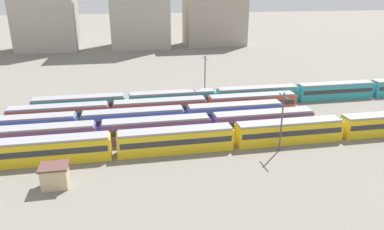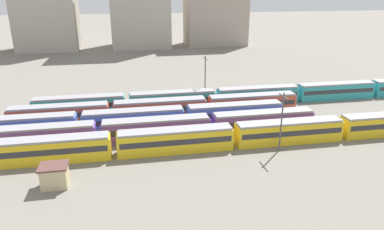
{
  "view_description": "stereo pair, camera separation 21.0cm",
  "coord_description": "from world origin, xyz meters",
  "px_view_note": "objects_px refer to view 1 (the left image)",
  "views": [
    {
      "loc": [
        10.52,
        -50.23,
        24.38
      ],
      "look_at": [
        22.23,
        10.4,
        2.04
      ],
      "focal_mm": 33.23,
      "sensor_mm": 36.0,
      "label": 1
    },
    {
      "loc": [
        10.73,
        -50.27,
        24.38
      ],
      "look_at": [
        22.23,
        10.4,
        2.04
      ],
      "focal_mm": 33.23,
      "sensor_mm": 36.0,
      "label": 2
    }
  ],
  "objects_px": {
    "train_track_3": "(160,109)",
    "catenary_pole_1": "(205,77)",
    "catenary_pole_0": "(282,119)",
    "train_track_2": "(134,120)",
    "train_track_1": "(157,129)",
    "train_track_0": "(234,135)",
    "signal_hut": "(55,176)",
    "train_track_4": "(257,95)"
  },
  "relations": [
    {
      "from": "train_track_3",
      "to": "catenary_pole_1",
      "type": "xyz_separation_m",
      "value": [
        10.8,
        8.11,
        3.88
      ]
    },
    {
      "from": "catenary_pole_0",
      "to": "catenary_pole_1",
      "type": "relative_size",
      "value": 0.91
    },
    {
      "from": "train_track_2",
      "to": "catenary_pole_0",
      "type": "xyz_separation_m",
      "value": [
        22.13,
        -13.28,
        3.41
      ]
    },
    {
      "from": "train_track_3",
      "to": "train_track_1",
      "type": "bearing_deg",
      "value": -99.49
    },
    {
      "from": "train_track_0",
      "to": "train_track_1",
      "type": "height_order",
      "value": "same"
    },
    {
      "from": "train_track_1",
      "to": "train_track_2",
      "type": "height_order",
      "value": "same"
    },
    {
      "from": "train_track_1",
      "to": "signal_hut",
      "type": "relative_size",
      "value": 15.5
    },
    {
      "from": "train_track_4",
      "to": "train_track_0",
      "type": "bearing_deg",
      "value": -119.58
    },
    {
      "from": "train_track_1",
      "to": "train_track_3",
      "type": "distance_m",
      "value": 10.54
    },
    {
      "from": "train_track_0",
      "to": "catenary_pole_1",
      "type": "distance_m",
      "value": 24.03
    },
    {
      "from": "catenary_pole_0",
      "to": "train_track_2",
      "type": "bearing_deg",
      "value": 149.03
    },
    {
      "from": "catenary_pole_1",
      "to": "train_track_0",
      "type": "bearing_deg",
      "value": -91.42
    },
    {
      "from": "train_track_2",
      "to": "train_track_4",
      "type": "distance_m",
      "value": 29.24
    },
    {
      "from": "train_track_2",
      "to": "signal_hut",
      "type": "xyz_separation_m",
      "value": [
        -10.72,
        -17.89,
        -0.35
      ]
    },
    {
      "from": "train_track_0",
      "to": "signal_hut",
      "type": "height_order",
      "value": "train_track_0"
    },
    {
      "from": "catenary_pole_0",
      "to": "signal_hut",
      "type": "relative_size",
      "value": 2.65
    },
    {
      "from": "train_track_3",
      "to": "signal_hut",
      "type": "bearing_deg",
      "value": -124.78
    },
    {
      "from": "train_track_1",
      "to": "signal_hut",
      "type": "xyz_separation_m",
      "value": [
        -14.3,
        -12.69,
        -0.35
      ]
    },
    {
      "from": "train_track_0",
      "to": "signal_hut",
      "type": "bearing_deg",
      "value": -164.07
    },
    {
      "from": "train_track_1",
      "to": "train_track_4",
      "type": "bearing_deg",
      "value": 33.3
    },
    {
      "from": "train_track_4",
      "to": "signal_hut",
      "type": "xyz_separation_m",
      "value": [
        -38.05,
        -28.29,
        -0.35
      ]
    },
    {
      "from": "catenary_pole_0",
      "to": "catenary_pole_1",
      "type": "distance_m",
      "value": 27.26
    },
    {
      "from": "train_track_4",
      "to": "signal_hut",
      "type": "bearing_deg",
      "value": -143.37
    },
    {
      "from": "signal_hut",
      "to": "catenary_pole_0",
      "type": "bearing_deg",
      "value": 7.99
    },
    {
      "from": "catenary_pole_0",
      "to": "signal_hut",
      "type": "distance_m",
      "value": 33.38
    },
    {
      "from": "train_track_1",
      "to": "train_track_0",
      "type": "bearing_deg",
      "value": -23.52
    },
    {
      "from": "train_track_0",
      "to": "train_track_2",
      "type": "bearing_deg",
      "value": 146.18
    },
    {
      "from": "train_track_4",
      "to": "catenary_pole_0",
      "type": "relative_size",
      "value": 9.81
    },
    {
      "from": "catenary_pole_0",
      "to": "catenary_pole_1",
      "type": "height_order",
      "value": "catenary_pole_1"
    },
    {
      "from": "train_track_0",
      "to": "train_track_4",
      "type": "bearing_deg",
      "value": 60.42
    },
    {
      "from": "train_track_4",
      "to": "catenary_pole_0",
      "type": "height_order",
      "value": "catenary_pole_0"
    },
    {
      "from": "signal_hut",
      "to": "train_track_1",
      "type": "bearing_deg",
      "value": 41.59
    },
    {
      "from": "train_track_3",
      "to": "train_track_4",
      "type": "bearing_deg",
      "value": 13.29
    },
    {
      "from": "train_track_1",
      "to": "catenary_pole_0",
      "type": "distance_m",
      "value": 20.52
    },
    {
      "from": "train_track_2",
      "to": "signal_hut",
      "type": "relative_size",
      "value": 15.5
    },
    {
      "from": "train_track_3",
      "to": "catenary_pole_0",
      "type": "height_order",
      "value": "catenary_pole_0"
    },
    {
      "from": "signal_hut",
      "to": "catenary_pole_1",
      "type": "bearing_deg",
      "value": 49.3
    },
    {
      "from": "train_track_2",
      "to": "train_track_3",
      "type": "bearing_deg",
      "value": 44.36
    },
    {
      "from": "train_track_4",
      "to": "catenary_pole_1",
      "type": "bearing_deg",
      "value": 165.47
    },
    {
      "from": "catenary_pole_1",
      "to": "signal_hut",
      "type": "bearing_deg",
      "value": -130.7
    },
    {
      "from": "train_track_3",
      "to": "catenary_pole_1",
      "type": "bearing_deg",
      "value": 36.9
    },
    {
      "from": "train_track_0",
      "to": "signal_hut",
      "type": "distance_m",
      "value": 27.29
    }
  ]
}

